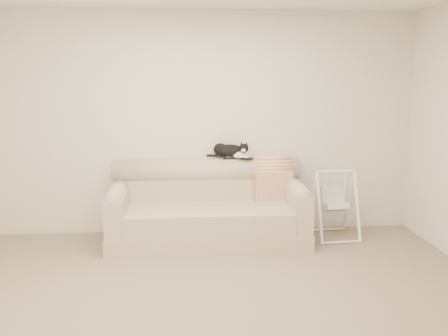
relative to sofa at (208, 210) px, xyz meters
name	(u,v)px	position (x,y,z in m)	size (l,w,h in m)	color
ground_plane	(215,302)	(-0.02, -1.62, -0.35)	(5.00, 5.00, 0.00)	#78634D
room_shell	(214,117)	(-0.02, -1.62, 1.18)	(5.04, 4.04, 2.60)	beige
sofa	(208,210)	(0.00, 0.00, 0.00)	(2.20, 0.93, 0.90)	tan
remote_a	(231,158)	(0.28, 0.25, 0.56)	(0.18, 0.07, 0.03)	black
remote_b	(245,158)	(0.45, 0.22, 0.56)	(0.17, 0.12, 0.02)	black
tuxedo_cat	(230,151)	(0.27, 0.26, 0.64)	(0.50, 0.31, 0.20)	black
throw_blanket	(272,173)	(0.77, 0.23, 0.37)	(0.43, 0.38, 0.58)	#BF5A3F
baby_swing	(334,204)	(1.46, -0.01, 0.05)	(0.52, 0.55, 0.80)	white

